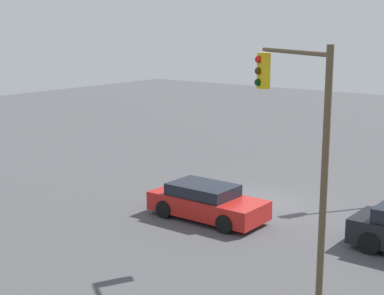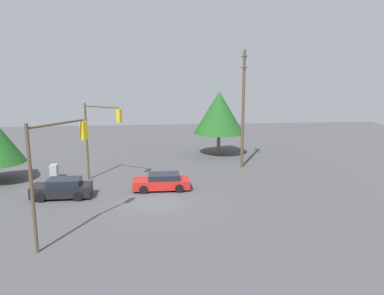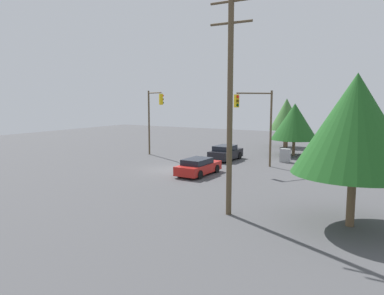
% 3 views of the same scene
% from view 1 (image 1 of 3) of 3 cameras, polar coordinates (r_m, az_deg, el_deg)
% --- Properties ---
extents(ground_plane, '(80.00, 80.00, 0.00)m').
position_cam_1_polar(ground_plane, '(24.04, 6.48, -5.31)').
color(ground_plane, '#4C4C4F').
extents(sedan_red, '(1.96, 4.40, 1.30)m').
position_cam_1_polar(sedan_red, '(21.75, 1.43, -5.32)').
color(sedan_red, red).
rests_on(sedan_red, ground_plane).
extents(traffic_signal_cross, '(2.23, 3.27, 6.59)m').
position_cam_1_polar(traffic_signal_cross, '(15.89, 10.19, 2.39)').
color(traffic_signal_cross, brown).
rests_on(traffic_signal_cross, ground_plane).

